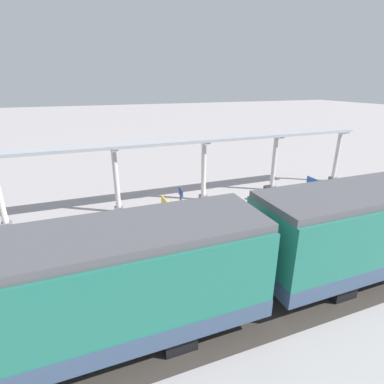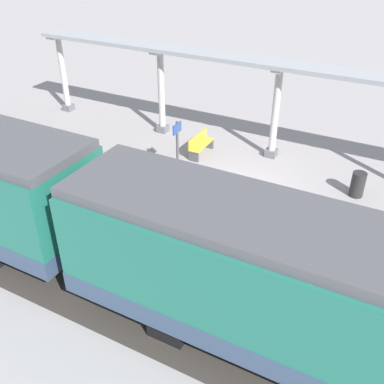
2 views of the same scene
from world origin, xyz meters
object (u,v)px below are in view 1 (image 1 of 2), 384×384
bench_mid_platform (168,206)px  canopy_pillar_second (274,163)px  canopy_pillar_fourth (116,180)px  bench_near_end (316,185)px  passenger_waiting_near_edge (170,238)px  trash_bin (267,193)px  canopy_pillar_third (204,171)px  platform_info_sign (181,204)px  canopy_pillar_nearest (337,156)px

bench_mid_platform → canopy_pillar_second: bearing=-81.2°
canopy_pillar_fourth → bench_near_end: bearing=-95.5°
bench_near_end → passenger_waiting_near_edge: size_ratio=0.89×
trash_bin → canopy_pillar_third: bearing=68.1°
bench_near_end → platform_info_sign: bearing=101.0°
bench_near_end → canopy_pillar_second: bearing=64.7°
bench_mid_platform → passenger_waiting_near_edge: 4.73m
canopy_pillar_third → bench_mid_platform: size_ratio=2.44×
bench_mid_platform → platform_info_sign: bearing=-176.9°
canopy_pillar_third → passenger_waiting_near_edge: size_ratio=2.16×
canopy_pillar_nearest → bench_mid_platform: bearing=95.2°
bench_near_end → passenger_waiting_near_edge: (-4.48, 11.43, 0.62)m
canopy_pillar_second → canopy_pillar_fourth: (0.00, 10.14, 0.00)m
bench_near_end → platform_info_sign: size_ratio=0.69×
canopy_pillar_nearest → trash_bin: bearing=102.2°
canopy_pillar_nearest → trash_bin: (-1.45, 6.74, -1.40)m
canopy_pillar_nearest → bench_near_end: size_ratio=2.42×
canopy_pillar_third → bench_near_end: size_ratio=2.42×
trash_bin → passenger_waiting_near_edge: (-4.26, 7.44, 0.61)m
bench_mid_platform → passenger_waiting_near_edge: bearing=165.4°
canopy_pillar_second → passenger_waiting_near_edge: (-5.71, 8.83, -0.79)m
canopy_pillar_second → passenger_waiting_near_edge: canopy_pillar_second is taller
canopy_pillar_third → bench_near_end: (-1.23, -7.61, -1.41)m
canopy_pillar_fourth → passenger_waiting_near_edge: bearing=-167.1°
bench_near_end → trash_bin: size_ratio=1.68×
canopy_pillar_second → bench_mid_platform: bearing=98.8°
canopy_pillar_third → platform_info_sign: canopy_pillar_third is taller
canopy_pillar_nearest → canopy_pillar_second: (0.00, 5.36, 0.00)m
canopy_pillar_second → passenger_waiting_near_edge: 10.55m
canopy_pillar_third → bench_near_end: bearing=-99.2°
canopy_pillar_third → trash_bin: size_ratio=4.05×
bench_mid_platform → canopy_pillar_nearest: bearing=-84.8°
bench_near_end → canopy_pillar_fourth: bearing=84.5°
bench_near_end → bench_mid_platform: 10.25m
canopy_pillar_fourth → passenger_waiting_near_edge: canopy_pillar_fourth is taller
passenger_waiting_near_edge → canopy_pillar_third: bearing=-33.8°
canopy_pillar_nearest → platform_info_sign: 13.29m
canopy_pillar_nearest → passenger_waiting_near_edge: size_ratio=2.16×
canopy_pillar_fourth → platform_info_sign: size_ratio=1.66×
canopy_pillar_third → canopy_pillar_nearest: bearing=-90.0°
canopy_pillar_third → trash_bin: bearing=-111.9°
bench_mid_platform → trash_bin: 6.26m
platform_info_sign → passenger_waiting_near_edge: 2.84m
bench_mid_platform → platform_info_sign: 2.21m
canopy_pillar_second → platform_info_sign: size_ratio=1.66×
trash_bin → platform_info_sign: 6.45m
canopy_pillar_fourth → bench_mid_platform: 3.10m
canopy_pillar_second → canopy_pillar_fourth: bearing=90.0°
canopy_pillar_nearest → trash_bin: canopy_pillar_nearest is taller
canopy_pillar_fourth → canopy_pillar_nearest: bearing=-90.0°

